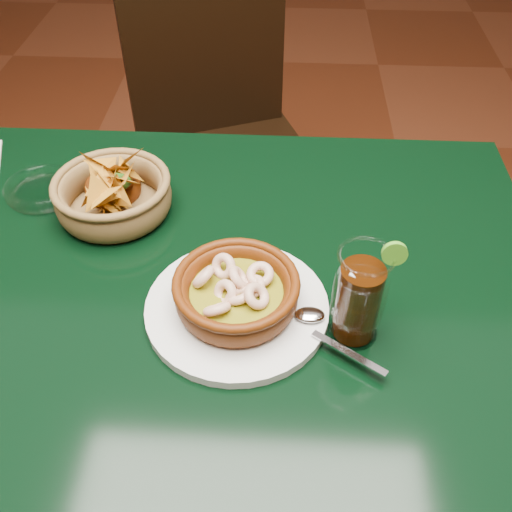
# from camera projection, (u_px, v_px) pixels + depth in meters

# --- Properties ---
(ground) EXTENTS (7.00, 7.00, 0.00)m
(ground) POSITION_uv_depth(u_px,v_px,m) (200.00, 484.00, 1.41)
(ground) COLOR #471C0C
(ground) RESTS_ON ground
(dining_table) EXTENTS (1.20, 0.80, 0.75)m
(dining_table) POSITION_uv_depth(u_px,v_px,m) (174.00, 313.00, 0.96)
(dining_table) COLOR black
(dining_table) RESTS_ON ground
(dining_chair) EXTENTS (0.59, 0.59, 0.98)m
(dining_chair) POSITION_uv_depth(u_px,v_px,m) (223.00, 140.00, 1.54)
(dining_chair) COLOR black
(dining_chair) RESTS_ON ground
(shrimp_plate) EXTENTS (0.34, 0.27, 0.08)m
(shrimp_plate) POSITION_uv_depth(u_px,v_px,m) (237.00, 296.00, 0.81)
(shrimp_plate) COLOR silver
(shrimp_plate) RESTS_ON dining_table
(chip_basket) EXTENTS (0.23, 0.23, 0.14)m
(chip_basket) POSITION_uv_depth(u_px,v_px,m) (113.00, 194.00, 0.97)
(chip_basket) COLOR olive
(chip_basket) RESTS_ON dining_table
(guacamole_ramekin) EXTENTS (0.12, 0.12, 0.04)m
(guacamole_ramekin) POSITION_uv_depth(u_px,v_px,m) (113.00, 188.00, 1.01)
(guacamole_ramekin) COLOR #481C05
(guacamole_ramekin) RESTS_ON dining_table
(cola_drink) EXTENTS (0.15, 0.15, 0.17)m
(cola_drink) POSITION_uv_depth(u_px,v_px,m) (359.00, 297.00, 0.75)
(cola_drink) COLOR white
(cola_drink) RESTS_ON dining_table
(glass_ashtray) EXTENTS (0.14, 0.14, 0.03)m
(glass_ashtray) POSITION_uv_depth(u_px,v_px,m) (42.00, 189.00, 1.01)
(glass_ashtray) COLOR white
(glass_ashtray) RESTS_ON dining_table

